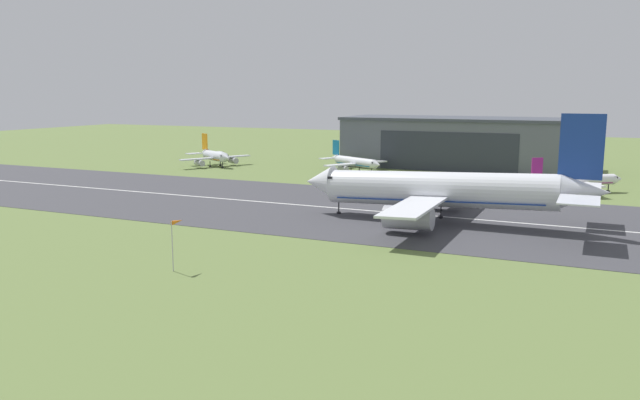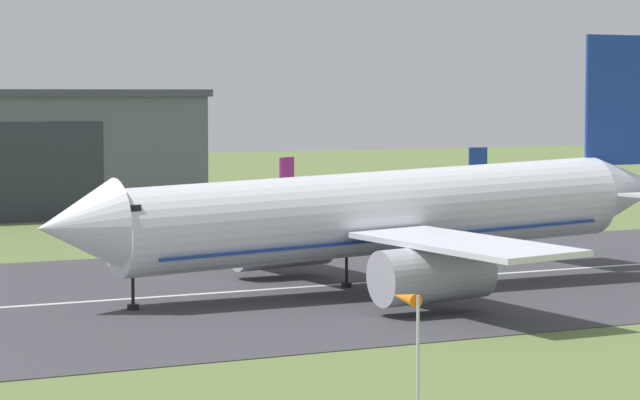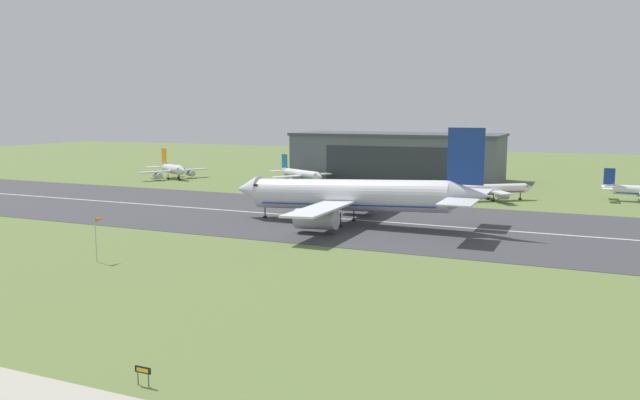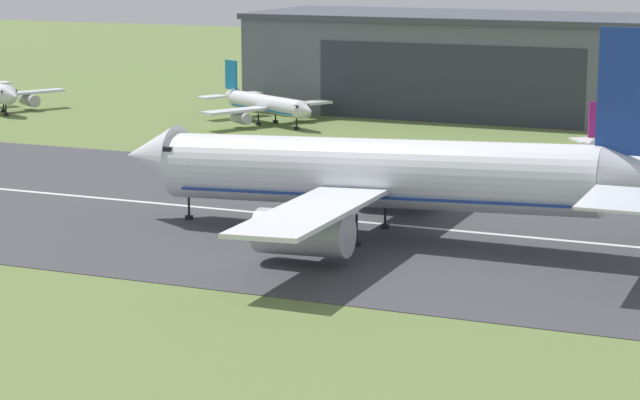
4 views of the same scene
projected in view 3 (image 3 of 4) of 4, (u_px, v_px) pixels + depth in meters
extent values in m
plane|color=olive|center=(170.00, 301.00, 77.27)|extent=(632.49, 632.49, 0.00)
cube|color=#3D3D42|center=(352.00, 220.00, 135.23)|extent=(392.49, 54.82, 0.06)
cube|color=silver|center=(352.00, 219.00, 135.23)|extent=(353.24, 0.70, 0.01)
cube|color=slate|center=(397.00, 157.00, 214.93)|extent=(69.86, 26.59, 14.98)
cube|color=#424751|center=(398.00, 134.00, 213.80)|extent=(70.86, 27.59, 0.90)
cube|color=#2D333D|center=(386.00, 165.00, 203.02)|extent=(41.91, 0.12, 11.98)
cylinder|color=silver|center=(349.00, 195.00, 128.76)|extent=(42.20, 6.48, 7.80)
cone|color=silver|center=(249.00, 189.00, 138.23)|extent=(5.98, 6.40, 6.58)
cone|color=silver|center=(471.00, 196.00, 118.75)|extent=(7.87, 5.77, 6.01)
cube|color=black|center=(261.00, 184.00, 136.80)|extent=(1.13, 5.43, 0.48)
cube|color=navy|center=(349.00, 203.00, 129.01)|extent=(37.79, 6.15, 1.48)
cube|color=silver|center=(367.00, 192.00, 141.45)|extent=(6.70, 20.52, 0.62)
cylinder|color=#A8A8B2|center=(359.00, 203.00, 140.80)|extent=(8.44, 3.98, 4.24)
cube|color=silver|center=(319.00, 209.00, 117.06)|extent=(6.70, 20.52, 0.62)
cylinder|color=#A8A8B2|center=(316.00, 219.00, 119.39)|extent=(8.44, 3.98, 4.24)
cube|color=navy|center=(466.00, 156.00, 118.15)|extent=(6.95, 0.29, 10.86)
cube|color=silver|center=(474.00, 192.00, 126.40)|extent=(6.10, 9.79, 0.24)
cube|color=silver|center=(458.00, 202.00, 111.74)|extent=(6.10, 9.79, 0.24)
cylinder|color=black|center=(265.00, 211.00, 137.28)|extent=(0.24, 0.24, 3.02)
cylinder|color=black|center=(265.00, 217.00, 137.46)|extent=(0.84, 0.84, 0.44)
cylinder|color=black|center=(354.00, 214.00, 133.04)|extent=(0.24, 0.24, 3.02)
cylinder|color=black|center=(354.00, 220.00, 133.22)|extent=(0.84, 0.84, 0.44)
cylinder|color=black|center=(341.00, 220.00, 126.09)|extent=(0.24, 0.24, 3.02)
cylinder|color=black|center=(341.00, 226.00, 126.27)|extent=(0.84, 0.84, 0.44)
cylinder|color=white|center=(491.00, 189.00, 163.46)|extent=(17.13, 12.94, 2.53)
cone|color=white|center=(529.00, 188.00, 165.51)|extent=(3.31, 3.38, 2.53)
cone|color=white|center=(452.00, 188.00, 161.27)|extent=(3.79, 3.60, 2.28)
cube|color=black|center=(524.00, 186.00, 165.20)|extent=(2.13, 2.39, 0.44)
cube|color=#991E7A|center=(491.00, 191.00, 163.56)|extent=(15.49, 11.75, 0.20)
cube|color=white|center=(501.00, 193.00, 158.97)|extent=(6.39, 7.42, 0.40)
cylinder|color=#A8A8B2|center=(502.00, 196.00, 159.77)|extent=(3.60, 3.16, 1.57)
cube|color=white|center=(484.00, 188.00, 168.22)|extent=(6.39, 7.42, 0.40)
cylinder|color=#A8A8B2|center=(487.00, 192.00, 167.94)|extent=(3.60, 3.16, 1.57)
cube|color=#991E7A|center=(454.00, 177.00, 160.94)|extent=(2.42, 1.80, 4.30)
cube|color=white|center=(457.00, 190.00, 158.18)|extent=(4.18, 4.55, 0.24)
cube|color=white|center=(447.00, 187.00, 164.40)|extent=(4.18, 4.55, 0.24)
cylinder|color=black|center=(520.00, 196.00, 165.37)|extent=(0.24, 0.24, 1.88)
cylinder|color=black|center=(520.00, 199.00, 165.47)|extent=(0.84, 0.84, 0.44)
cylinder|color=black|center=(493.00, 198.00, 162.27)|extent=(0.24, 0.24, 1.88)
cylinder|color=black|center=(493.00, 201.00, 162.37)|extent=(0.84, 0.84, 0.44)
cylinder|color=black|center=(488.00, 196.00, 165.22)|extent=(0.24, 0.24, 1.88)
cylinder|color=black|center=(488.00, 199.00, 165.32)|extent=(0.84, 0.84, 0.44)
cylinder|color=silver|center=(301.00, 174.00, 202.54)|extent=(16.14, 10.52, 2.70)
cone|color=silver|center=(320.00, 176.00, 194.96)|extent=(3.43, 3.54, 2.70)
cone|color=silver|center=(284.00, 170.00, 210.37)|extent=(4.01, 3.69, 2.43)
cube|color=black|center=(317.00, 174.00, 195.93)|extent=(2.07, 2.54, 0.44)
cube|color=#146B9E|center=(301.00, 176.00, 202.65)|extent=(14.59, 9.59, 0.20)
cube|color=silver|center=(286.00, 177.00, 198.48)|extent=(7.23, 10.14, 0.40)
cylinder|color=#A8A8B2|center=(289.00, 180.00, 198.69)|extent=(3.88, 3.16, 1.67)
cube|color=silver|center=(318.00, 174.00, 206.21)|extent=(7.23, 10.14, 0.40)
cylinder|color=#A8A8B2|center=(317.00, 178.00, 205.46)|extent=(3.88, 3.16, 1.67)
cube|color=#146B9E|center=(285.00, 161.00, 209.55)|extent=(2.71, 1.66, 4.59)
cube|color=silver|center=(275.00, 171.00, 208.25)|extent=(4.24, 4.86, 0.24)
cube|color=silver|center=(292.00, 170.00, 212.39)|extent=(4.24, 4.86, 0.24)
cylinder|color=black|center=(315.00, 183.00, 197.17)|extent=(0.24, 0.24, 1.74)
cylinder|color=black|center=(315.00, 185.00, 197.26)|extent=(0.84, 0.84, 0.44)
cylinder|color=black|center=(297.00, 181.00, 202.00)|extent=(0.24, 0.24, 1.74)
cylinder|color=black|center=(297.00, 183.00, 202.10)|extent=(0.84, 0.84, 0.44)
cylinder|color=black|center=(305.00, 180.00, 203.97)|extent=(0.24, 0.24, 1.74)
cylinder|color=black|center=(305.00, 182.00, 204.06)|extent=(0.84, 0.84, 0.44)
cylinder|color=silver|center=(173.00, 169.00, 215.65)|extent=(11.75, 8.25, 3.14)
cone|color=silver|center=(183.00, 171.00, 210.04)|extent=(3.97, 4.10, 3.14)
cone|color=silver|center=(164.00, 166.00, 221.55)|extent=(4.65, 4.26, 2.82)
cube|color=black|center=(181.00, 169.00, 211.16)|extent=(2.23, 2.87, 0.44)
cube|color=orange|center=(173.00, 172.00, 215.77)|extent=(10.65, 7.56, 0.20)
cube|color=silver|center=(155.00, 172.00, 211.27)|extent=(6.99, 10.52, 0.40)
cylinder|color=#A8A8B2|center=(158.00, 176.00, 211.64)|extent=(4.51, 3.64, 1.95)
cube|color=silver|center=(192.00, 170.00, 219.82)|extent=(6.99, 10.52, 0.40)
cylinder|color=#A8A8B2|center=(190.00, 173.00, 219.13)|extent=(4.51, 3.64, 1.95)
cube|color=orange|center=(164.00, 156.00, 220.59)|extent=(3.14, 1.85, 5.33)
cube|color=silver|center=(153.00, 167.00, 218.99)|extent=(4.89, 5.64, 0.24)
cube|color=silver|center=(174.00, 166.00, 223.87)|extent=(4.89, 5.64, 0.24)
cylinder|color=black|center=(179.00, 177.00, 212.42)|extent=(0.24, 0.24, 1.86)
cylinder|color=black|center=(180.00, 180.00, 212.52)|extent=(0.84, 0.84, 0.44)
cylinder|color=black|center=(168.00, 177.00, 215.05)|extent=(0.24, 0.24, 1.86)
cylinder|color=black|center=(168.00, 179.00, 215.15)|extent=(0.84, 0.84, 0.44)
cylinder|color=black|center=(178.00, 176.00, 217.37)|extent=(0.24, 0.24, 1.86)
cylinder|color=black|center=(178.00, 178.00, 217.47)|extent=(0.84, 0.84, 0.44)
cone|color=white|center=(607.00, 187.00, 164.29)|extent=(3.07, 2.33, 2.26)
cube|color=navy|center=(609.00, 176.00, 163.70)|extent=(2.74, 0.35, 4.27)
cube|color=white|center=(608.00, 189.00, 161.37)|extent=(2.48, 3.90, 0.24)
cube|color=white|center=(606.00, 186.00, 167.19)|extent=(2.48, 3.90, 0.24)
cylinder|color=black|center=(640.00, 198.00, 162.98)|extent=(0.24, 0.24, 1.73)
cylinder|color=black|center=(640.00, 200.00, 163.07)|extent=(0.84, 0.84, 0.44)
cylinder|color=#B7B7BC|center=(96.00, 240.00, 96.98)|extent=(0.14, 0.14, 6.87)
cone|color=orange|center=(101.00, 219.00, 97.60)|extent=(0.71, 2.13, 0.60)
cylinder|color=#4C4C51|center=(138.00, 378.00, 53.61)|extent=(0.10, 0.10, 1.14)
cylinder|color=#4C4C51|center=(149.00, 381.00, 53.17)|extent=(0.10, 0.10, 1.14)
cube|color=black|center=(143.00, 370.00, 53.27)|extent=(1.62, 0.12, 0.57)
cube|color=yellow|center=(142.00, 370.00, 53.21)|extent=(1.23, 0.02, 0.34)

